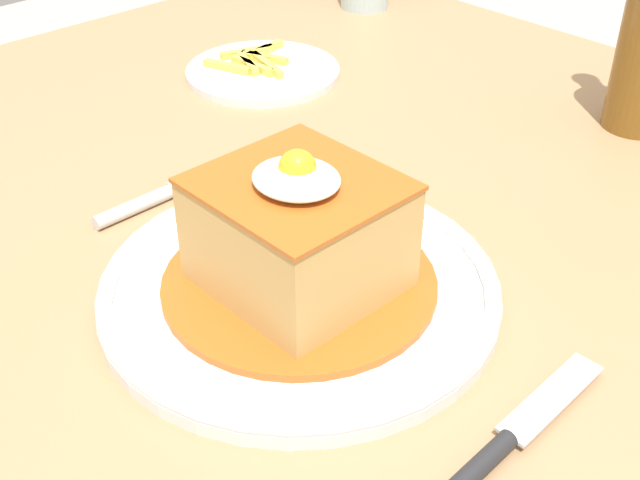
% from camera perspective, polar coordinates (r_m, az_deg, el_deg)
% --- Properties ---
extents(dining_table, '(1.25, 0.95, 0.76)m').
position_cam_1_polar(dining_table, '(0.71, 6.77, -7.07)').
color(dining_table, '#A87F56').
rests_on(dining_table, ground_plane).
extents(main_plate, '(0.28, 0.28, 0.02)m').
position_cam_1_polar(main_plate, '(0.58, -1.43, -3.29)').
color(main_plate, white).
rests_on(main_plate, dining_table).
extents(sandwich_meal, '(0.19, 0.19, 0.11)m').
position_cam_1_polar(sandwich_meal, '(0.56, -1.50, 0.08)').
color(sandwich_meal, '#B75B1E').
rests_on(sandwich_meal, main_plate).
extents(fork, '(0.02, 0.14, 0.01)m').
position_cam_1_polar(fork, '(0.70, -11.34, 2.93)').
color(fork, silver).
rests_on(fork, dining_table).
extents(knife, '(0.02, 0.17, 0.01)m').
position_cam_1_polar(knife, '(0.49, 12.07, -14.21)').
color(knife, '#262628').
rests_on(knife, dining_table).
extents(side_plate_fries, '(0.17, 0.17, 0.02)m').
position_cam_1_polar(side_plate_fries, '(0.93, -4.06, 11.65)').
color(side_plate_fries, white).
rests_on(side_plate_fries, dining_table).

